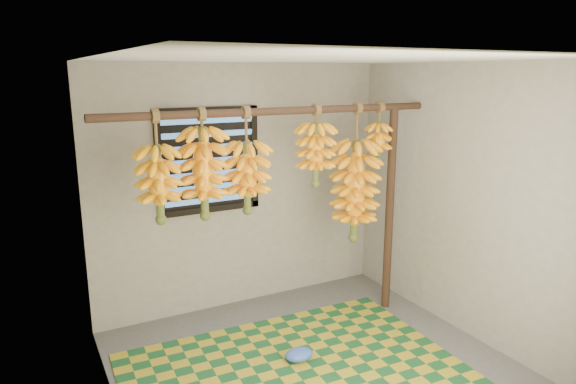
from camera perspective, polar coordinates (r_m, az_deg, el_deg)
floor at (r=4.30m, az=3.67°, el=-19.40°), size 3.00×3.00×0.01m
ceiling at (r=3.63m, az=4.24°, el=14.63°), size 3.00×3.00×0.01m
wall_back at (r=5.09m, az=-5.08°, el=0.51°), size 3.00×0.01×2.40m
wall_left at (r=3.29m, az=-19.07°, el=-7.29°), size 0.01×3.00×2.40m
wall_right at (r=4.74m, az=19.54°, el=-1.14°), size 0.01×3.00×2.40m
window at (r=4.88m, az=-8.80°, el=3.45°), size 1.00×0.04×1.00m
hanging_pole at (r=4.25m, az=-0.97°, el=8.98°), size 3.00×0.06×0.06m
support_post at (r=5.08m, az=11.22°, el=-2.06°), size 0.08×0.08×2.00m
woven_mat at (r=4.19m, az=1.67°, el=-20.25°), size 2.67×2.18×0.01m
plastic_bag at (r=4.40m, az=1.23°, el=-17.62°), size 0.24×0.18×0.10m
banana_bunch_a at (r=3.96m, az=-14.15°, el=0.86°), size 0.32×0.32×0.85m
banana_bunch_b at (r=4.05m, az=-9.36°, el=2.05°), size 0.35×0.35×0.87m
banana_bunch_c at (r=4.19m, az=-4.58°, el=1.63°), size 0.37×0.37×0.87m
banana_bunch_d at (r=4.46m, az=3.09°, el=4.20°), size 0.33×0.33×0.71m
banana_bunch_e at (r=4.77m, az=7.45°, el=0.10°), size 0.43×0.43×1.28m
banana_bunch_f at (r=4.84m, az=10.00°, el=5.35°), size 0.24×0.24×0.58m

